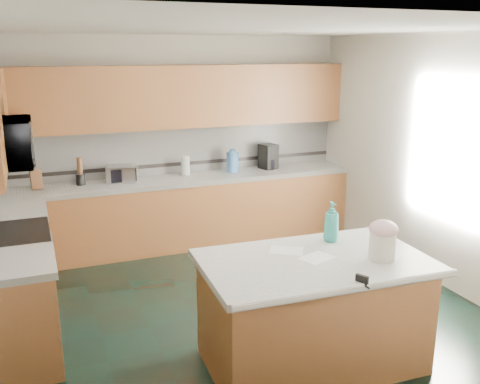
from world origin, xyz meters
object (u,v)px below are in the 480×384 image
knife_block (36,180)px  treat_jar (382,246)px  toaster_oven (122,174)px  island_top (314,262)px  soap_bottle_island (332,222)px  coffee_maker (268,156)px  island_base (312,315)px

knife_block → treat_jar: bearing=-58.5°
treat_jar → toaster_oven: (-1.46, 3.31, -0.01)m
island_top → toaster_oven: (-0.97, 3.12, 0.13)m
soap_bottle_island → coffee_maker: 2.93m
island_top → knife_block: size_ratio=7.73×
treat_jar → toaster_oven: treat_jar is taller
island_base → soap_bottle_island: (0.33, 0.31, 0.66)m
island_top → treat_jar: treat_jar is taller
soap_bottle_island → island_top: bearing=-129.1°
island_base → treat_jar: treat_jar is taller
soap_bottle_island → toaster_oven: soap_bottle_island is taller
treat_jar → island_top: bearing=161.7°
soap_bottle_island → toaster_oven: bearing=123.0°
toaster_oven → coffee_maker: size_ratio=1.03×
soap_bottle_island → knife_block: (-2.30, 2.81, -0.06)m
toaster_oven → knife_block: bearing=-159.7°
treat_jar → coffee_maker: size_ratio=0.63×
soap_bottle_island → coffee_maker: soap_bottle_island is taller
treat_jar → toaster_oven: size_ratio=0.61×
island_base → coffee_maker: 3.38m
coffee_maker → island_top: bearing=-122.9°
island_base → island_top: size_ratio=0.94×
island_base → toaster_oven: (-0.97, 3.12, 0.59)m
island_base → toaster_oven: toaster_oven is taller
coffee_maker → treat_jar: bearing=-114.0°
treat_jar → toaster_oven: 3.62m
toaster_oven → coffee_maker: bearing=21.1°
island_base → knife_block: size_ratio=7.30×
knife_block → toaster_oven: 1.00m
knife_block → soap_bottle_island: bearing=-55.7°
island_base → toaster_oven: 3.32m
coffee_maker → knife_block: bearing=166.0°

